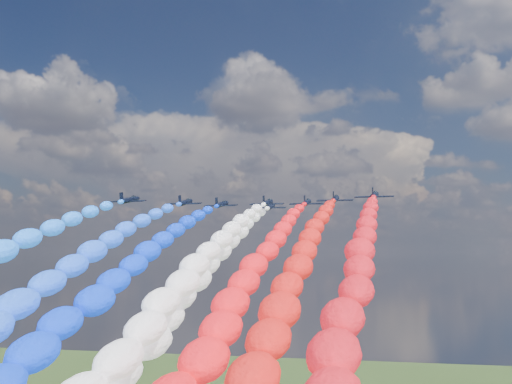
# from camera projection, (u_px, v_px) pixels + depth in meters

# --- Properties ---
(jet_0) EXTENTS (8.71, 11.51, 4.13)m
(jet_0) POSITION_uv_depth(u_px,v_px,m) (129.00, 200.00, 148.86)
(jet_0) COLOR black
(jet_1) EXTENTS (8.14, 11.11, 4.13)m
(jet_1) POSITION_uv_depth(u_px,v_px,m) (185.00, 202.00, 156.28)
(jet_1) COLOR black
(trail_1) EXTENTS (5.50, 98.84, 34.07)m
(trail_1) POSITION_uv_depth(u_px,v_px,m) (80.00, 272.00, 105.18)
(trail_1) COLOR blue
(jet_2) EXTENTS (8.62, 11.45, 4.13)m
(jet_2) POSITION_uv_depth(u_px,v_px,m) (222.00, 204.00, 162.45)
(jet_2) COLOR black
(trail_2) EXTENTS (5.50, 98.84, 34.07)m
(trail_2) POSITION_uv_depth(u_px,v_px,m) (139.00, 271.00, 111.36)
(trail_2) COLOR #0930DD
(jet_3) EXTENTS (8.30, 11.23, 4.13)m
(jet_3) POSITION_uv_depth(u_px,v_px,m) (267.00, 203.00, 157.24)
(jet_3) COLOR black
(trail_3) EXTENTS (5.50, 98.84, 34.07)m
(trail_3) POSITION_uv_depth(u_px,v_px,m) (203.00, 272.00, 106.15)
(trail_3) COLOR white
(jet_4) EXTENTS (8.38, 11.29, 4.13)m
(jet_4) POSITION_uv_depth(u_px,v_px,m) (271.00, 207.00, 170.48)
(jet_4) COLOR black
(trail_4) EXTENTS (5.50, 98.84, 34.07)m
(trail_4) POSITION_uv_depth(u_px,v_px,m) (215.00, 270.00, 119.39)
(trail_4) COLOR white
(jet_5) EXTENTS (8.13, 11.11, 4.13)m
(jet_5) POSITION_uv_depth(u_px,v_px,m) (307.00, 203.00, 156.71)
(jet_5) COLOR black
(trail_5) EXTENTS (5.50, 98.84, 34.07)m
(trail_5) POSITION_uv_depth(u_px,v_px,m) (261.00, 272.00, 105.62)
(trail_5) COLOR red
(jet_6) EXTENTS (8.08, 11.07, 4.13)m
(jet_6) POSITION_uv_depth(u_px,v_px,m) (335.00, 199.00, 146.48)
(jet_6) COLOR black
(trail_6) EXTENTS (5.50, 98.84, 34.07)m
(trail_6) POSITION_uv_depth(u_px,v_px,m) (300.00, 274.00, 95.39)
(trail_6) COLOR red
(jet_7) EXTENTS (8.59, 11.44, 4.13)m
(jet_7) POSITION_uv_depth(u_px,v_px,m) (375.00, 195.00, 136.87)
(jet_7) COLOR black
(trail_7) EXTENTS (5.50, 98.84, 34.07)m
(trail_7) POSITION_uv_depth(u_px,v_px,m) (359.00, 276.00, 85.78)
(trail_7) COLOR red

